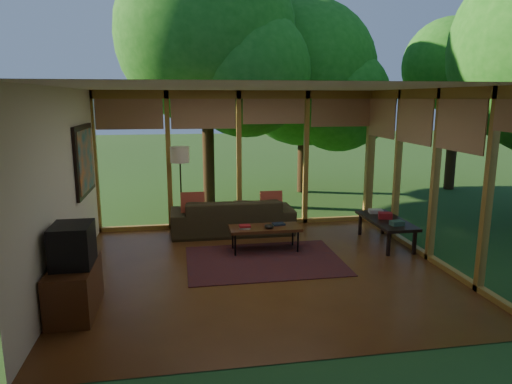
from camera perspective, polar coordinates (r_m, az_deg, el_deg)
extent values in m
plane|color=brown|center=(7.02, 0.67, -9.66)|extent=(5.50, 5.50, 0.00)
plane|color=silver|center=(6.54, 0.73, 12.96)|extent=(5.50, 5.50, 0.00)
cube|color=silver|center=(6.73, -23.01, 0.44)|extent=(0.04, 5.00, 2.70)
cube|color=silver|center=(4.27, 6.72, -4.73)|extent=(5.50, 0.04, 2.70)
cube|color=olive|center=(9.09, -2.13, 4.05)|extent=(5.50, 0.12, 2.70)
cube|color=olive|center=(7.63, 21.48, 1.78)|extent=(0.12, 5.00, 2.70)
plane|color=#254A1B|center=(17.29, 22.57, 2.23)|extent=(40.00, 40.00, 0.00)
cylinder|color=#342213|center=(11.05, -6.13, 11.62)|extent=(0.28, 0.28, 5.12)
sphere|color=#175A14|center=(11.14, -6.29, 18.95)|extent=(4.16, 4.16, 4.16)
cylinder|color=#342213|center=(12.62, 5.88, 9.38)|extent=(0.28, 0.28, 4.13)
sphere|color=#175A14|center=(12.62, 5.99, 14.58)|extent=(3.86, 3.86, 3.86)
cylinder|color=#342213|center=(13.87, 22.72, 9.30)|extent=(0.28, 0.28, 4.40)
sphere|color=#175A14|center=(13.89, 23.13, 14.33)|extent=(2.56, 2.56, 2.56)
cube|color=maroon|center=(7.36, 1.05, -8.57)|extent=(2.45, 1.74, 0.01)
imported|color=#342C1A|center=(8.77, -2.97, -2.97)|extent=(2.33, 0.92, 0.68)
cube|color=maroon|center=(8.61, -7.92, -1.55)|extent=(0.44, 0.24, 0.47)
cube|color=maroon|center=(8.78, 1.92, -1.28)|extent=(0.42, 0.22, 0.44)
cube|color=#AAA49B|center=(7.60, -1.40, -4.50)|extent=(0.20, 0.17, 0.03)
cube|color=maroon|center=(7.59, -1.40, -4.26)|extent=(0.19, 0.14, 0.03)
cube|color=black|center=(7.82, 2.83, -4.02)|extent=(0.22, 0.18, 0.03)
ellipsoid|color=black|center=(7.61, 1.64, -4.30)|extent=(0.16, 0.16, 0.07)
cube|color=#4F2915|center=(6.02, -21.74, -11.17)|extent=(0.50, 1.00, 0.60)
cube|color=black|center=(5.83, -21.95, -6.17)|extent=(0.45, 0.55, 0.50)
cube|color=#2F5347|center=(8.03, 17.21, -3.73)|extent=(0.23, 0.17, 0.08)
cube|color=maroon|center=(8.41, 15.85, -2.85)|extent=(0.28, 0.24, 0.11)
cube|color=#AAA49B|center=(8.77, 14.73, -2.34)|extent=(0.27, 0.22, 0.07)
cylinder|color=black|center=(9.09, -9.19, -4.70)|extent=(0.26, 0.26, 0.03)
cylinder|color=black|center=(8.91, -9.36, 0.09)|extent=(0.03, 0.03, 1.52)
cylinder|color=beige|center=(8.80, -9.51, 4.63)|extent=(0.36, 0.36, 0.30)
cube|color=#4F2915|center=(7.71, 1.13, -4.55)|extent=(1.20, 0.50, 0.05)
cylinder|color=black|center=(7.52, -2.62, -6.66)|extent=(0.03, 0.03, 0.38)
cylinder|color=black|center=(7.72, 5.27, -6.23)|extent=(0.03, 0.03, 0.38)
cylinder|color=black|center=(7.86, -2.94, -5.85)|extent=(0.03, 0.03, 0.38)
cylinder|color=black|center=(8.05, 4.61, -5.46)|extent=(0.03, 0.03, 0.38)
cube|color=black|center=(8.39, 15.96, -3.45)|extent=(0.60, 1.40, 0.05)
cube|color=black|center=(7.84, 16.22, -6.28)|extent=(0.05, 0.05, 0.40)
cube|color=black|center=(8.05, 19.19, -6.00)|extent=(0.05, 0.05, 0.40)
cube|color=black|center=(8.89, 12.89, -3.99)|extent=(0.05, 0.05, 0.40)
cube|color=black|center=(9.07, 15.58, -3.81)|extent=(0.05, 0.05, 0.40)
cube|color=black|center=(8.05, -20.68, 3.76)|extent=(0.05, 1.35, 1.15)
cube|color=#195D73|center=(8.04, -20.47, 3.77)|extent=(0.02, 1.20, 1.00)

